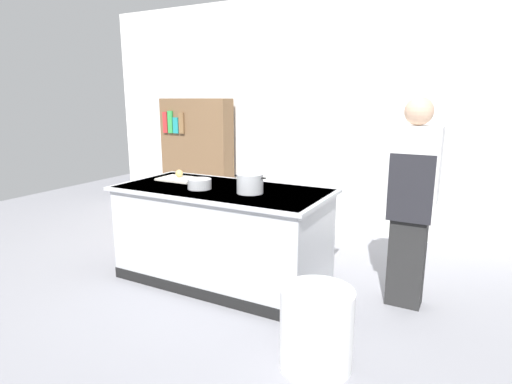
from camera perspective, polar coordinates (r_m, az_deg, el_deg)
ground_plane at (r=4.14m, az=-4.46°, el=-11.73°), size 10.00×10.00×0.00m
back_wall at (r=5.65m, az=7.04°, el=10.50°), size 6.40×0.12×3.00m
counter_island at (r=3.97m, az=-4.58°, el=-5.61°), size 1.98×0.98×0.90m
cutting_board at (r=4.29m, az=-10.45°, el=1.75°), size 0.40×0.28×0.02m
onion at (r=4.33m, az=-10.43°, el=2.50°), size 0.08×0.08×0.08m
stock_pot at (r=3.62m, az=-0.83°, el=1.16°), size 0.30×0.23×0.17m
mixing_bowl at (r=3.84m, az=-7.71°, el=1.11°), size 0.22×0.22×0.09m
juice_cup at (r=4.04m, az=-1.19°, el=1.88°), size 0.07×0.07×0.10m
trash_bin at (r=2.85m, az=8.23°, el=-17.93°), size 0.47×0.47×0.53m
person_chef at (r=3.59m, az=20.45°, el=-0.91°), size 0.38×0.25×1.72m
bookshelf at (r=6.22m, az=-8.04°, el=4.68°), size 1.10×0.31×1.70m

